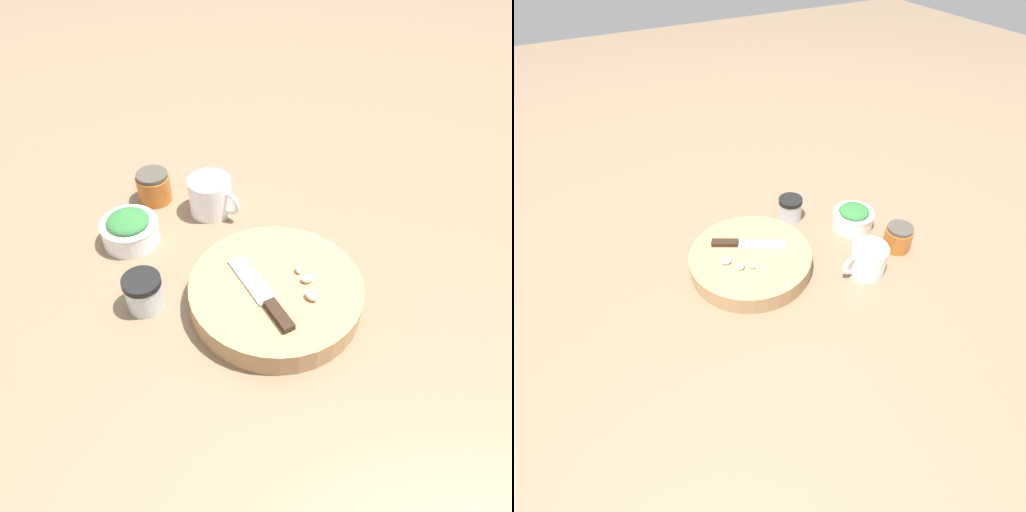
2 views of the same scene
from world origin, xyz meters
TOP-DOWN VIEW (x-y plane):
  - ground_plane at (0.00, 0.00)m, footprint 5.00×5.00m
  - cutting_board at (0.10, -0.04)m, footprint 0.32×0.32m
  - chef_knife at (0.10, -0.08)m, footprint 0.19×0.12m
  - garlic_cloves at (0.15, -0.01)m, footprint 0.08×0.07m
  - herb_bowl at (-0.25, -0.05)m, footprint 0.12×0.12m
  - spice_jar at (-0.10, -0.17)m, footprint 0.07×0.07m
  - coffee_mug at (-0.16, 0.12)m, footprint 0.13×0.09m
  - honey_jar at (-0.30, 0.08)m, footprint 0.08×0.08m

SIDE VIEW (x-z plane):
  - ground_plane at x=0.00m, z-range 0.00..0.00m
  - cutting_board at x=0.10m, z-range 0.00..0.05m
  - herb_bowl at x=-0.25m, z-range 0.00..0.07m
  - honey_jar at x=-0.30m, z-range 0.00..0.07m
  - spice_jar at x=-0.10m, z-range 0.00..0.07m
  - coffee_mug at x=-0.16m, z-range 0.00..0.08m
  - chef_knife at x=0.10m, z-range 0.05..0.06m
  - garlic_cloves at x=0.15m, z-range 0.05..0.07m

